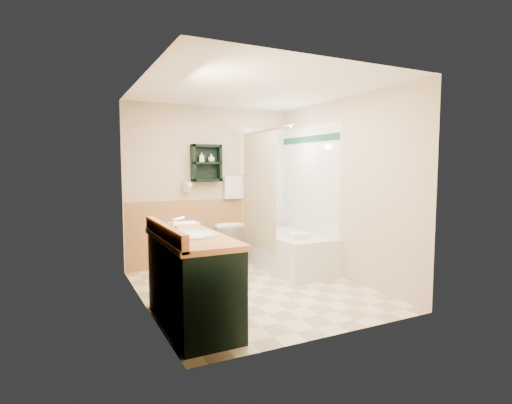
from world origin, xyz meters
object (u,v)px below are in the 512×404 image
Objects in this scene: wall_shelf at (206,163)px; soap_bottle_a at (202,160)px; vanity at (192,280)px; vanity_book at (161,219)px; bathtub at (290,251)px; hair_dryer at (187,187)px; toilet at (222,246)px; soap_bottle_b at (211,159)px.

wall_shelf is 0.09m from soap_bottle_a.
vanity_book is (-0.17, 0.53, 0.54)m from vanity.
vanity is at bearing -58.74° from vanity_book.
bathtub is at bearing -33.47° from soap_bottle_a.
bathtub is 6.97× the size of vanity_book.
vanity is at bearing -144.49° from bathtub.
vanity is 2.54m from soap_bottle_a.
vanity is at bearing -113.06° from wall_shelf.
soap_bottle_a is (0.23, -0.03, 0.40)m from hair_dryer.
hair_dryer is 1.79m from bathtub.
soap_bottle_a is (-0.19, 0.32, 1.25)m from toilet.
vanity is 9.25× the size of soap_bottle_a.
soap_bottle_a reaches higher than hair_dryer.
toilet is 4.91× the size of soap_bottle_a.
soap_bottle_a is (-1.10, 0.73, 1.34)m from bathtub.
soap_bottle_a reaches higher than vanity_book.
hair_dryer is 0.34× the size of toilet.
hair_dryer is 0.56m from soap_bottle_b.
wall_shelf is 0.46m from hair_dryer.
hair_dryer is 1.12× the size of vanity_book.
hair_dryer is 1.98× the size of soap_bottle_b.
vanity is at bearing -105.63° from hair_dryer.
vanity is at bearing 61.03° from toilet.
soap_bottle_b reaches higher than toilet.
wall_shelf reaches higher than toilet.
soap_bottle_a reaches higher than vanity.
hair_dryer reaches higher than vanity_book.
soap_bottle_b reaches higher than bathtub.
soap_bottle_a is at bearing 146.53° from bathtub.
wall_shelf reaches higher than soap_bottle_b.
hair_dryer is 1.79m from vanity_book.
wall_shelf reaches higher than vanity_book.
wall_shelf is 0.37× the size of bathtub.
soap_bottle_a is at bearing -176.18° from wall_shelf.
vanity_book is at bearing -125.85° from soap_bottle_b.
hair_dryer is 0.16× the size of bathtub.
toilet is at bearing -40.82° from hair_dryer.
bathtub is 1.00m from toilet.
wall_shelf is 2.29× the size of hair_dryer.
hair_dryer is 0.46m from soap_bottle_a.
vanity_book is (-0.76, -1.60, -0.24)m from hair_dryer.
soap_bottle_b is at bearing -3.77° from wall_shelf.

